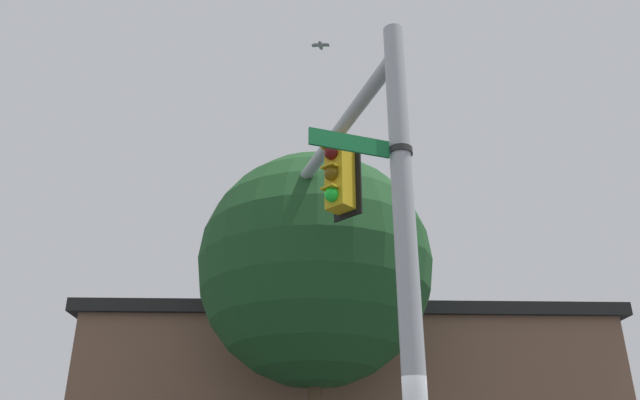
{
  "coord_description": "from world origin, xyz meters",
  "views": [
    {
      "loc": [
        -3.82,
        5.41,
        1.54
      ],
      "look_at": [
        2.57,
        -1.3,
        5.72
      ],
      "focal_mm": 34.84,
      "sensor_mm": 36.0,
      "label": 1
    }
  ],
  "objects_px": {
    "traffic_light_mid_inner": "(296,226)",
    "bird_flying": "(321,45)",
    "traffic_light_mid_outer": "(266,262)",
    "street_name_sign": "(376,148)",
    "traffic_light_nearest_pole": "(339,177)"
  },
  "relations": [
    {
      "from": "traffic_light_mid_outer",
      "to": "street_name_sign",
      "type": "height_order",
      "value": "traffic_light_mid_outer"
    },
    {
      "from": "traffic_light_mid_inner",
      "to": "bird_flying",
      "type": "relative_size",
      "value": 3.95
    },
    {
      "from": "traffic_light_mid_outer",
      "to": "bird_flying",
      "type": "bearing_deg",
      "value": 157.98
    },
    {
      "from": "street_name_sign",
      "to": "bird_flying",
      "type": "xyz_separation_m",
      "value": [
        2.84,
        -2.04,
        4.22
      ]
    },
    {
      "from": "traffic_light_mid_inner",
      "to": "bird_flying",
      "type": "distance_m",
      "value": 3.69
    },
    {
      "from": "traffic_light_mid_inner",
      "to": "street_name_sign",
      "type": "xyz_separation_m",
      "value": [
        -3.53,
        2.13,
        -0.59
      ]
    },
    {
      "from": "traffic_light_mid_outer",
      "to": "street_name_sign",
      "type": "relative_size",
      "value": 1.1
    },
    {
      "from": "traffic_light_mid_inner",
      "to": "bird_flying",
      "type": "height_order",
      "value": "bird_flying"
    },
    {
      "from": "bird_flying",
      "to": "traffic_light_nearest_pole",
      "type": "bearing_deg",
      "value": 144.19
    },
    {
      "from": "traffic_light_mid_inner",
      "to": "traffic_light_mid_outer",
      "type": "relative_size",
      "value": 1.0
    },
    {
      "from": "traffic_light_nearest_pole",
      "to": "street_name_sign",
      "type": "height_order",
      "value": "traffic_light_nearest_pole"
    },
    {
      "from": "traffic_light_nearest_pole",
      "to": "traffic_light_mid_outer",
      "type": "xyz_separation_m",
      "value": [
        3.81,
        -1.93,
        0.0
      ]
    },
    {
      "from": "traffic_light_mid_inner",
      "to": "traffic_light_mid_outer",
      "type": "xyz_separation_m",
      "value": [
        1.91,
        -0.96,
        0.0
      ]
    },
    {
      "from": "traffic_light_mid_outer",
      "to": "bird_flying",
      "type": "distance_m",
      "value": 4.58
    },
    {
      "from": "street_name_sign",
      "to": "traffic_light_mid_inner",
      "type": "bearing_deg",
      "value": -31.07
    }
  ]
}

